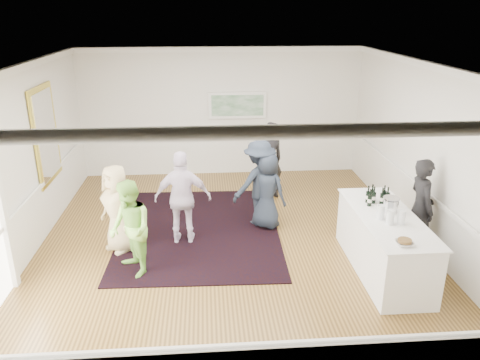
{
  "coord_description": "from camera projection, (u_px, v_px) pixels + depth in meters",
  "views": [
    {
      "loc": [
        -0.41,
        -7.61,
        4.08
      ],
      "look_at": [
        0.18,
        0.2,
        1.18
      ],
      "focal_mm": 35.0,
      "sensor_mm": 36.0,
      "label": 1
    }
  ],
  "objects": [
    {
      "name": "floor",
      "position": [
        231.0,
        244.0,
        8.56
      ],
      "size": [
        8.0,
        8.0,
        0.0
      ],
      "primitive_type": "plane",
      "color": "olive",
      "rests_on": "ground"
    },
    {
      "name": "ceiling",
      "position": [
        230.0,
        66.0,
        7.45
      ],
      "size": [
        7.0,
        8.0,
        0.02
      ],
      "primitive_type": "cube",
      "color": "white",
      "rests_on": "wall_back"
    },
    {
      "name": "wall_left",
      "position": [
        20.0,
        166.0,
        7.76
      ],
      "size": [
        0.02,
        8.0,
        3.2
      ],
      "primitive_type": "cube",
      "color": "white",
      "rests_on": "floor"
    },
    {
      "name": "wall_right",
      "position": [
        428.0,
        157.0,
        8.26
      ],
      "size": [
        0.02,
        8.0,
        3.2
      ],
      "primitive_type": "cube",
      "color": "white",
      "rests_on": "floor"
    },
    {
      "name": "wall_back",
      "position": [
        221.0,
        112.0,
        11.75
      ],
      "size": [
        7.0,
        0.02,
        3.2
      ],
      "primitive_type": "cube",
      "color": "white",
      "rests_on": "floor"
    },
    {
      "name": "wall_front",
      "position": [
        255.0,
        296.0,
        4.27
      ],
      "size": [
        7.0,
        0.02,
        3.2
      ],
      "primitive_type": "cube",
      "color": "white",
      "rests_on": "floor"
    },
    {
      "name": "wainscoting",
      "position": [
        231.0,
        220.0,
        8.39
      ],
      "size": [
        7.0,
        8.0,
        1.0
      ],
      "primitive_type": null,
      "color": "white",
      "rests_on": "floor"
    },
    {
      "name": "mirror",
      "position": [
        46.0,
        135.0,
        8.91
      ],
      "size": [
        0.05,
        1.25,
        1.85
      ],
      "color": "gold",
      "rests_on": "wall_left"
    },
    {
      "name": "landscape_painting",
      "position": [
        237.0,
        105.0,
        11.66
      ],
      "size": [
        1.44,
        0.06,
        0.66
      ],
      "color": "white",
      "rests_on": "wall_back"
    },
    {
      "name": "area_rug",
      "position": [
        200.0,
        229.0,
        9.12
      ],
      "size": [
        3.12,
        4.04,
        0.02
      ],
      "primitive_type": "cube",
      "rotation": [
        0.0,
        0.0,
        -0.03
      ],
      "color": "black",
      "rests_on": "floor"
    },
    {
      "name": "serving_table",
      "position": [
        384.0,
        243.0,
        7.56
      ],
      "size": [
        0.92,
        2.43,
        0.98
      ],
      "color": "white",
      "rests_on": "floor"
    },
    {
      "name": "bartender",
      "position": [
        421.0,
        208.0,
        7.93
      ],
      "size": [
        0.43,
        0.65,
        1.75
      ],
      "primitive_type": "imported",
      "rotation": [
        0.0,
        0.0,
        1.59
      ],
      "color": "black",
      "rests_on": "floor"
    },
    {
      "name": "guest_tan",
      "position": [
        117.0,
        209.0,
        8.11
      ],
      "size": [
        0.89,
        0.92,
        1.59
      ],
      "primitive_type": "imported",
      "rotation": [
        0.0,
        0.0,
        -0.84
      ],
      "color": "#CFB881",
      "rests_on": "floor"
    },
    {
      "name": "guest_green",
      "position": [
        130.0,
        229.0,
        7.37
      ],
      "size": [
        0.9,
        0.96,
        1.59
      ],
      "primitive_type": "imported",
      "rotation": [
        0.0,
        0.0,
        -1.07
      ],
      "color": "#90D555",
      "rests_on": "floor"
    },
    {
      "name": "guest_lilac",
      "position": [
        183.0,
        198.0,
        8.38
      ],
      "size": [
        1.03,
        0.46,
        1.73
      ],
      "primitive_type": "imported",
      "rotation": [
        0.0,
        0.0,
        3.1
      ],
      "color": "silver",
      "rests_on": "floor"
    },
    {
      "name": "guest_dark_a",
      "position": [
        259.0,
        183.0,
        9.12
      ],
      "size": [
        1.28,
        1.04,
        1.72
      ],
      "primitive_type": "imported",
      "rotation": [
        0.0,
        0.0,
        3.57
      ],
      "color": "#202735",
      "rests_on": "floor"
    },
    {
      "name": "guest_dark_b",
      "position": [
        270.0,
        161.0,
        10.37
      ],
      "size": [
        0.75,
        0.63,
        1.76
      ],
      "primitive_type": "imported",
      "rotation": [
        0.0,
        0.0,
        3.53
      ],
      "color": "black",
      "rests_on": "floor"
    },
    {
      "name": "guest_navy",
      "position": [
        267.0,
        191.0,
        9.01
      ],
      "size": [
        0.88,
        0.84,
        1.52
      ],
      "primitive_type": "imported",
      "rotation": [
        0.0,
        0.0,
        2.47
      ],
      "color": "#202735",
      "rests_on": "floor"
    },
    {
      "name": "wine_bottles",
      "position": [
        377.0,
        194.0,
        7.82
      ],
      "size": [
        0.4,
        0.29,
        0.31
      ],
      "color": "black",
      "rests_on": "serving_table"
    },
    {
      "name": "juice_pitchers",
      "position": [
        391.0,
        215.0,
        7.13
      ],
      "size": [
        0.36,
        0.32,
        0.24
      ],
      "color": "#72AA3C",
      "rests_on": "serving_table"
    },
    {
      "name": "ice_bucket",
      "position": [
        391.0,
        205.0,
        7.5
      ],
      "size": [
        0.26,
        0.26,
        0.25
      ],
      "primitive_type": "cylinder",
      "color": "silver",
      "rests_on": "serving_table"
    },
    {
      "name": "nut_bowl",
      "position": [
        405.0,
        242.0,
        6.48
      ],
      "size": [
        0.25,
        0.25,
        0.08
      ],
      "color": "white",
      "rests_on": "serving_table"
    }
  ]
}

